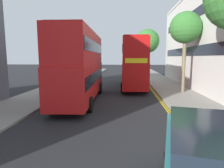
{
  "coord_description": "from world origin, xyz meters",
  "views": [
    {
      "loc": [
        1.49,
        -1.88,
        3.61
      ],
      "look_at": [
        0.5,
        11.0,
        1.8
      ],
      "focal_mm": 30.92,
      "sensor_mm": 36.0,
      "label": 1
    }
  ],
  "objects": [
    {
      "name": "sidewalk_right",
      "position": [
        6.5,
        16.0,
        0.07
      ],
      "size": [
        4.0,
        80.0,
        0.14
      ],
      "primitive_type": "cube",
      "color": "gray",
      "rests_on": "ground"
    },
    {
      "name": "sidewalk_left",
      "position": [
        -6.5,
        16.0,
        0.07
      ],
      "size": [
        4.0,
        80.0,
        0.14
      ],
      "primitive_type": "cube",
      "color": "gray",
      "rests_on": "ground"
    },
    {
      "name": "kerb_line_outer",
      "position": [
        4.4,
        14.0,
        0.0
      ],
      "size": [
        0.1,
        56.0,
        0.01
      ],
      "primitive_type": "cube",
      "color": "yellow",
      "rests_on": "ground"
    },
    {
      "name": "kerb_line_inner",
      "position": [
        4.24,
        14.0,
        0.0
      ],
      "size": [
        0.1,
        56.0,
        0.01
      ],
      "primitive_type": "cube",
      "color": "yellow",
      "rests_on": "ground"
    },
    {
      "name": "double_decker_bus_away",
      "position": [
        -2.28,
        13.65,
        3.03
      ],
      "size": [
        3.11,
        10.89,
        5.64
      ],
      "color": "red",
      "rests_on": "ground"
    },
    {
      "name": "double_decker_bus_oncoming",
      "position": [
        2.26,
        20.96,
        3.03
      ],
      "size": [
        2.87,
        10.83,
        5.64
      ],
      "color": "#B20F0F",
      "rests_on": "ground"
    },
    {
      "name": "street_tree_near",
      "position": [
        7.07,
        17.67,
        6.33
      ],
      "size": [
        3.01,
        3.01,
        7.78
      ],
      "color": "#6B6047",
      "rests_on": "sidewalk_right"
    },
    {
      "name": "street_tree_mid",
      "position": [
        5.17,
        34.17,
        6.45
      ],
      "size": [
        4.27,
        4.27,
        8.49
      ],
      "color": "#6B6047",
      "rests_on": "sidewalk_right"
    }
  ]
}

